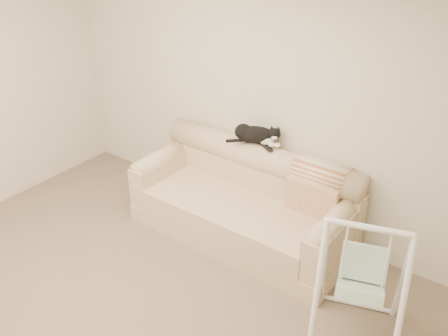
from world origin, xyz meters
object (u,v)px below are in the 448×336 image
at_px(sofa, 245,203).
at_px(remote_a, 254,141).
at_px(tuxedo_cat, 256,134).
at_px(baby_swing, 361,282).
at_px(remote_b, 267,147).

height_order(sofa, remote_a, remote_a).
xyz_separation_m(sofa, tuxedo_cat, (-0.05, 0.23, 0.65)).
height_order(sofa, baby_swing, baby_swing).
height_order(remote_b, tuxedo_cat, tuxedo_cat).
bearing_deg(remote_a, sofa, -73.21).
xyz_separation_m(remote_a, baby_swing, (1.52, -0.86, -0.39)).
relative_size(remote_a, tuxedo_cat, 0.36).
xyz_separation_m(sofa, remote_a, (-0.08, 0.25, 0.56)).
relative_size(sofa, remote_b, 12.73).
bearing_deg(sofa, tuxedo_cat, 101.71).
bearing_deg(tuxedo_cat, remote_a, 146.19).
bearing_deg(baby_swing, remote_b, 148.84).
bearing_deg(remote_a, baby_swing, -29.39).
height_order(sofa, remote_b, remote_b).
relative_size(remote_b, baby_swing, 0.16).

